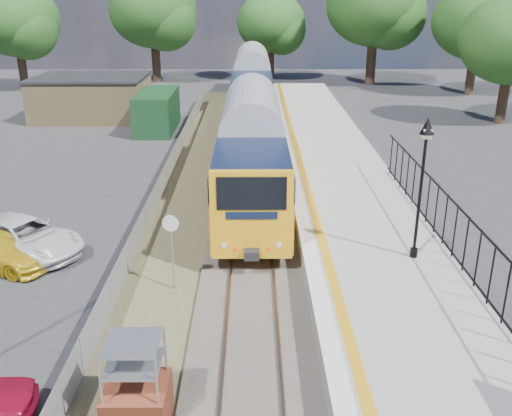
{
  "coord_description": "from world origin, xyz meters",
  "views": [
    {
      "loc": [
        0.04,
        -10.83,
        9.07
      ],
      "look_at": [
        0.15,
        7.61,
        2.0
      ],
      "focal_mm": 40.0,
      "sensor_mm": 36.0,
      "label": 1
    }
  ],
  "objects_px": {
    "train": "(252,99)",
    "car_white": "(24,237)",
    "victorian_lamp_north": "(424,156)",
    "speed_sign": "(172,241)",
    "brick_plinth": "(136,386)"
  },
  "relations": [
    {
      "from": "train",
      "to": "car_white",
      "type": "height_order",
      "value": "train"
    },
    {
      "from": "victorian_lamp_north",
      "to": "speed_sign",
      "type": "bearing_deg",
      "value": -175.61
    },
    {
      "from": "brick_plinth",
      "to": "speed_sign",
      "type": "xyz_separation_m",
      "value": [
        -0.0,
        6.08,
        0.7
      ]
    },
    {
      "from": "train",
      "to": "car_white",
      "type": "distance_m",
      "value": 20.35
    },
    {
      "from": "train",
      "to": "brick_plinth",
      "type": "xyz_separation_m",
      "value": [
        -2.5,
        -27.37,
        -1.28
      ]
    },
    {
      "from": "victorian_lamp_north",
      "to": "speed_sign",
      "type": "xyz_separation_m",
      "value": [
        -7.8,
        -0.6,
        -2.54
      ]
    },
    {
      "from": "train",
      "to": "victorian_lamp_north",
      "type": "bearing_deg",
      "value": -75.63
    },
    {
      "from": "train",
      "to": "brick_plinth",
      "type": "relative_size",
      "value": 18.53
    },
    {
      "from": "victorian_lamp_north",
      "to": "car_white",
      "type": "relative_size",
      "value": 0.97
    },
    {
      "from": "speed_sign",
      "to": "car_white",
      "type": "xyz_separation_m",
      "value": [
        -5.78,
        2.78,
        -1.1
      ]
    },
    {
      "from": "victorian_lamp_north",
      "to": "train",
      "type": "relative_size",
      "value": 0.11
    },
    {
      "from": "victorian_lamp_north",
      "to": "speed_sign",
      "type": "distance_m",
      "value": 8.22
    },
    {
      "from": "train",
      "to": "car_white",
      "type": "xyz_separation_m",
      "value": [
        -8.28,
        -18.51,
        -1.68
      ]
    },
    {
      "from": "victorian_lamp_north",
      "to": "speed_sign",
      "type": "relative_size",
      "value": 1.76
    },
    {
      "from": "train",
      "to": "speed_sign",
      "type": "xyz_separation_m",
      "value": [
        -2.5,
        -21.29,
        -0.58
      ]
    }
  ]
}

